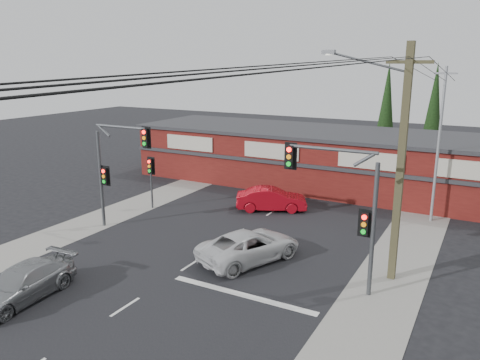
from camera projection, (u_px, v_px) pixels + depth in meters
The scene contains 18 objects.
ground at pixel (192, 264), 21.91m from camera, with size 120.00×120.00×0.00m, color black.
road_strip at pixel (243, 231), 26.16m from camera, with size 14.00×70.00×0.01m, color black.
verge_left at pixel (127, 209), 30.12m from camera, with size 3.00×70.00×0.02m, color gray.
verge_right at pixel (400, 261), 22.20m from camera, with size 3.00×70.00×0.02m, color gray.
stop_line at pixel (242, 295), 19.00m from camera, with size 6.50×0.35×0.01m, color silver.
white_suv at pixel (250, 246), 22.20m from camera, with size 2.40×5.21×1.45m, color silver.
silver_suv at pixel (22, 284), 18.51m from camera, with size 1.90×4.67×1.36m, color #919496.
red_sedan at pixel (271, 199), 29.76m from camera, with size 1.55×4.43×1.46m, color #AF0A17.
lane_dashes at pixel (216, 248), 23.77m from camera, with size 0.12×41.99×0.01m.
shop_building at pixel (305, 156), 36.29m from camera, with size 27.30×8.40×4.22m.
conifer_near at pixel (386, 108), 39.35m from camera, with size 1.80×1.80×9.25m.
conifer_far at pixel (434, 108), 39.42m from camera, with size 1.80×1.80×9.25m.
traffic_mast_left at pixel (114, 161), 25.65m from camera, with size 3.77×0.27×5.97m.
traffic_mast_right at pixel (346, 198), 18.60m from camera, with size 3.96×0.27×5.97m.
pedestal_signal at pixel (151, 172), 29.78m from camera, with size 0.55×0.27×3.38m.
utility_pole at pixel (398, 157), 19.23m from camera, with size 4.38×0.59×10.00m.
steel_pole at pixel (439, 143), 26.77m from camera, with size 1.20×0.16×9.00m.
power_lines at pixel (376, 67), 13.65m from camera, with size 2.01×29.00×1.22m.
Camera 1 is at (11.73, -16.70, 9.18)m, focal length 35.00 mm.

